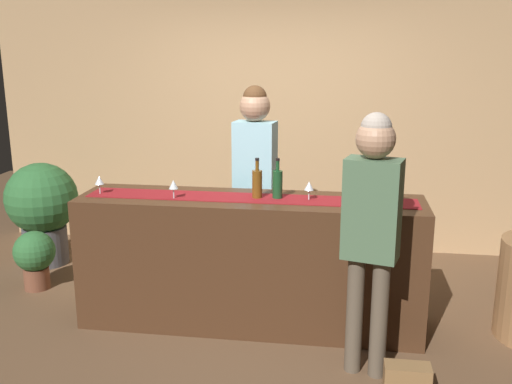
% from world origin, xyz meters
% --- Properties ---
extents(ground_plane, '(10.00, 10.00, 0.00)m').
position_xyz_m(ground_plane, '(0.00, 0.00, 0.00)').
color(ground_plane, brown).
extents(back_wall, '(6.00, 0.12, 2.90)m').
position_xyz_m(back_wall, '(0.00, 1.90, 1.45)').
color(back_wall, tan).
rests_on(back_wall, ground).
extents(bar_counter, '(2.58, 0.60, 1.00)m').
position_xyz_m(bar_counter, '(0.00, 0.00, 0.50)').
color(bar_counter, '#472B19').
rests_on(bar_counter, ground).
extents(counter_runner_cloth, '(2.45, 0.28, 0.01)m').
position_xyz_m(counter_runner_cloth, '(0.00, 0.00, 1.01)').
color(counter_runner_cloth, maroon).
rests_on(counter_runner_cloth, bar_counter).
extents(wine_bottle_green, '(0.07, 0.07, 0.30)m').
position_xyz_m(wine_bottle_green, '(0.20, 0.02, 1.12)').
color(wine_bottle_green, '#194723').
rests_on(wine_bottle_green, bar_counter).
extents(wine_bottle_amber, '(0.07, 0.07, 0.30)m').
position_xyz_m(wine_bottle_amber, '(0.05, 0.01, 1.12)').
color(wine_bottle_amber, brown).
rests_on(wine_bottle_amber, bar_counter).
extents(wine_glass_near_customer, '(0.07, 0.07, 0.14)m').
position_xyz_m(wine_glass_near_customer, '(-0.55, -0.10, 1.11)').
color(wine_glass_near_customer, silver).
rests_on(wine_glass_near_customer, bar_counter).
extents(wine_glass_mid_counter, '(0.07, 0.07, 0.14)m').
position_xyz_m(wine_glass_mid_counter, '(-1.15, -0.05, 1.11)').
color(wine_glass_mid_counter, silver).
rests_on(wine_glass_mid_counter, bar_counter).
extents(wine_glass_far_end, '(0.07, 0.07, 0.14)m').
position_xyz_m(wine_glass_far_end, '(0.44, -0.00, 1.11)').
color(wine_glass_far_end, silver).
rests_on(wine_glass_far_end, bar_counter).
extents(bartender, '(0.36, 0.25, 1.79)m').
position_xyz_m(bartender, '(-0.05, 0.58, 1.12)').
color(bartender, '#26262B').
rests_on(bartender, ground).
extents(customer_sipping, '(0.38, 0.28, 1.72)m').
position_xyz_m(customer_sipping, '(0.86, -0.60, 1.07)').
color(customer_sipping, brown).
rests_on(customer_sipping, ground).
extents(potted_plant_tall, '(0.69, 0.69, 1.01)m').
position_xyz_m(potted_plant_tall, '(-2.20, 0.98, 0.58)').
color(potted_plant_tall, '#4C4C51').
rests_on(potted_plant_tall, ground).
extents(potted_plant_small, '(0.36, 0.36, 0.53)m').
position_xyz_m(potted_plant_small, '(-1.98, 0.38, 0.30)').
color(potted_plant_small, brown).
rests_on(potted_plant_small, ground).
extents(handbag, '(0.28, 0.14, 0.22)m').
position_xyz_m(handbag, '(1.10, -0.85, 0.11)').
color(handbag, olive).
rests_on(handbag, ground).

